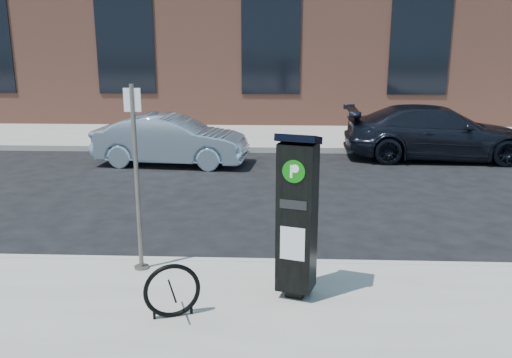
# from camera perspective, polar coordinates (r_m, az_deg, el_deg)

# --- Properties ---
(ground) EXTENTS (120.00, 120.00, 0.00)m
(ground) POSITION_cam_1_polar(r_m,az_deg,el_deg) (7.60, -0.12, -9.52)
(ground) COLOR black
(ground) RESTS_ON ground
(sidewalk_far) EXTENTS (60.00, 12.00, 0.15)m
(sidewalk_far) POSITION_cam_1_polar(r_m,az_deg,el_deg) (21.16, 1.61, 6.30)
(sidewalk_far) COLOR gray
(sidewalk_far) RESTS_ON ground
(curb_near) EXTENTS (60.00, 0.12, 0.16)m
(curb_near) POSITION_cam_1_polar(r_m,az_deg,el_deg) (7.55, -0.13, -9.06)
(curb_near) COLOR #9E9B93
(curb_near) RESTS_ON ground
(curb_far) EXTENTS (60.00, 0.12, 0.16)m
(curb_far) POSITION_cam_1_polar(r_m,az_deg,el_deg) (15.26, 1.25, 3.09)
(curb_far) COLOR #9E9B93
(curb_far) RESTS_ON ground
(building) EXTENTS (28.00, 10.05, 8.25)m
(building) POSITION_cam_1_polar(r_m,az_deg,el_deg) (23.96, 1.80, 17.02)
(building) COLOR #9B5B46
(building) RESTS_ON ground
(parking_kiosk) EXTENTS (0.55, 0.51, 1.96)m
(parking_kiosk) POSITION_cam_1_polar(r_m,az_deg,el_deg) (6.21, 4.35, -3.75)
(parking_kiosk) COLOR black
(parking_kiosk) RESTS_ON sidewalk_near
(sign_pole) EXTENTS (0.21, 0.19, 2.42)m
(sign_pole) POSITION_cam_1_polar(r_m,az_deg,el_deg) (7.05, -12.44, -0.17)
(sign_pole) COLOR #504C46
(sign_pole) RESTS_ON sidewalk_near
(bike_rack) EXTENTS (0.60, 0.25, 0.62)m
(bike_rack) POSITION_cam_1_polar(r_m,az_deg,el_deg) (6.05, -8.82, -11.57)
(bike_rack) COLOR black
(bike_rack) RESTS_ON sidewalk_near
(car_silver) EXTENTS (3.93, 1.68, 1.26)m
(car_silver) POSITION_cam_1_polar(r_m,az_deg,el_deg) (13.85, -8.94, 4.08)
(car_silver) COLOR #A1B9CC
(car_silver) RESTS_ON ground
(car_dark) EXTENTS (4.91, 2.12, 1.41)m
(car_dark) POSITION_cam_1_polar(r_m,az_deg,el_deg) (15.12, 18.51, 4.66)
(car_dark) COLOR black
(car_dark) RESTS_ON ground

